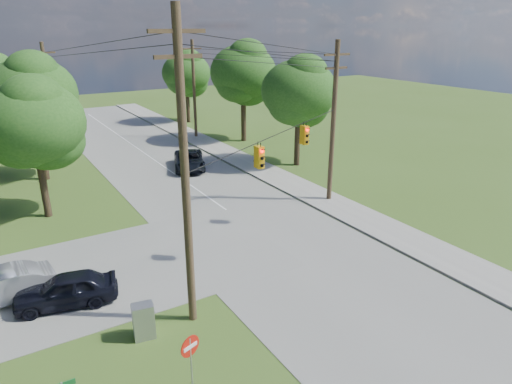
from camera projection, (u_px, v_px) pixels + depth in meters
ground at (290, 291)px, 20.58m from camera, size 140.00×140.00×0.00m
main_road at (268, 239)px, 25.56m from camera, size 10.00×100.00×0.03m
sidewalk_east at (357, 214)px, 28.82m from camera, size 2.60×100.00×0.12m
pole_sw at (185, 173)px, 16.52m from camera, size 2.00×0.32×12.00m
pole_ne at (333, 121)px, 29.47m from camera, size 2.00×0.32×10.50m
pole_north_e at (194, 89)px, 47.24m from camera, size 2.00×0.32×10.00m
pole_north_w at (50, 99)px, 40.46m from camera, size 2.00×0.32×10.00m
power_lines at (204, 63)px, 27.44m from camera, size 13.93×29.62×4.93m
traffic_signals at (284, 145)px, 23.50m from camera, size 4.91×3.27×1.05m
tree_w_near at (33, 123)px, 26.68m from camera, size 6.00×6.00×8.40m
tree_w_mid at (33, 94)px, 33.36m from camera, size 6.40×6.40×9.22m
tree_e_near at (299, 91)px, 37.14m from camera, size 6.20×6.20×8.81m
tree_e_mid at (243, 73)px, 45.18m from camera, size 6.60×6.60×9.64m
tree_e_far at (186, 73)px, 54.66m from camera, size 5.80×5.80×8.32m
car_cross_dark at (66, 289)px, 19.32m from camera, size 4.47×2.59×1.43m
car_main_north at (189, 160)px, 37.92m from camera, size 4.06×5.70×1.44m
control_cabinet at (144, 321)px, 17.29m from camera, size 0.88×0.70×1.44m
do_not_enter_sign at (190, 352)px, 14.28m from camera, size 0.72×0.27×2.24m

